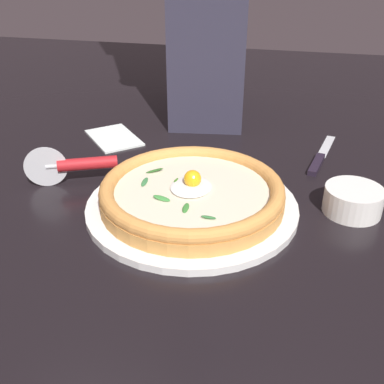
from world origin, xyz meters
name	(u,v)px	position (x,y,z in m)	size (l,w,h in m)	color
ground_plane	(180,201)	(0.00, 0.00, -0.01)	(2.40, 2.40, 0.03)	black
pizza_plate	(192,206)	(0.04, 0.03, 0.01)	(0.34, 0.34, 0.01)	white
pizza	(192,192)	(0.04, 0.03, 0.03)	(0.30, 0.30, 0.05)	#D8964A
side_bowl	(353,200)	(-0.01, 0.29, 0.02)	(0.09, 0.09, 0.04)	white
pizza_cutter	(77,164)	(0.00, -0.19, 0.04)	(0.08, 0.15, 0.07)	silver
table_knife	(319,159)	(-0.19, 0.24, 0.00)	(0.21, 0.06, 0.01)	silver
folded_napkin	(114,137)	(-0.21, -0.21, 0.00)	(0.14, 0.09, 0.01)	white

